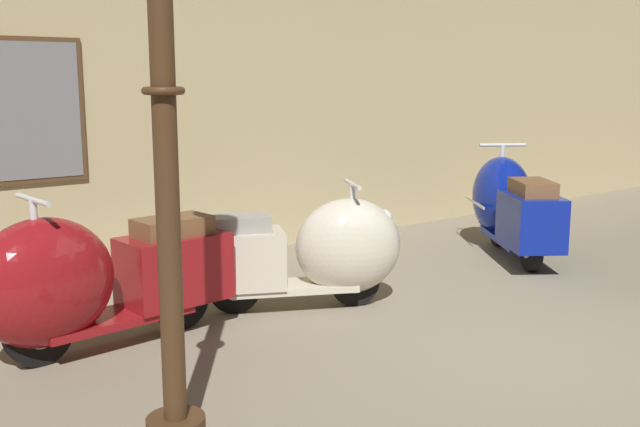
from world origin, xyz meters
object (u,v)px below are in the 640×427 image
scooter_2 (509,205)px  lamppost (162,46)px  scooter_0 (87,280)px  scooter_1 (316,252)px

scooter_2 → lamppost: lamppost is taller
scooter_2 → scooter_0: bearing=126.3°
scooter_1 → lamppost: 2.77m
lamppost → scooter_1: bearing=36.3°
scooter_1 → lamppost: size_ratio=0.50×
scooter_0 → scooter_2: (4.39, 0.10, 0.02)m
scooter_1 → scooter_2: 2.67m
scooter_2 → lamppost: size_ratio=0.54×
scooter_0 → scooter_1: (1.74, -0.14, -0.04)m
scooter_0 → lamppost: lamppost is taller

